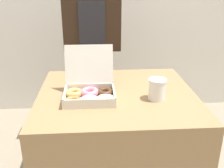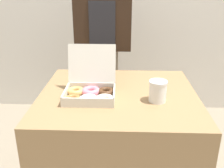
# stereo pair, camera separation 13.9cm
# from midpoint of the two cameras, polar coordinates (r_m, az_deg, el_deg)

# --- Properties ---
(table) EXTENTS (0.90, 0.82, 0.75)m
(table) POSITION_cam_midpoint_polar(r_m,az_deg,el_deg) (1.70, -1.48, -13.73)
(table) COLOR #99754C
(table) RESTS_ON ground_plane
(donut_box) EXTENTS (0.29, 0.29, 0.27)m
(donut_box) POSITION_cam_midpoint_polar(r_m,az_deg,el_deg) (1.44, -7.56, -1.81)
(donut_box) COLOR silver
(donut_box) RESTS_ON table
(coffee_cup) EXTENTS (0.10, 0.10, 0.12)m
(coffee_cup) POSITION_cam_midpoint_polar(r_m,az_deg,el_deg) (1.42, 7.05, -1.18)
(coffee_cup) COLOR white
(coffee_cup) RESTS_ON table
(person_customer) EXTENTS (0.45, 0.24, 1.58)m
(person_customer) POSITION_cam_midpoint_polar(r_m,az_deg,el_deg) (2.17, -6.08, 7.80)
(person_customer) COLOR gray
(person_customer) RESTS_ON ground_plane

